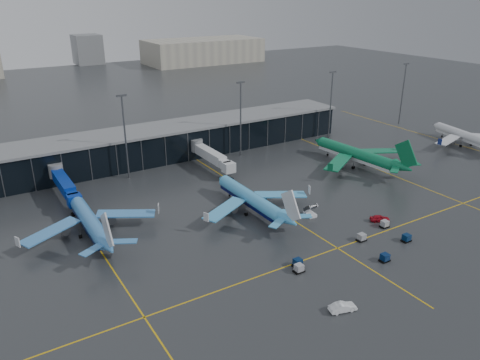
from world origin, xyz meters
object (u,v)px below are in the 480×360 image
service_van_white (343,307)px  airliner_ba (465,130)px  baggage_carts (358,247)px  mobile_airstair (310,213)px  airliner_arkefly (87,210)px  service_van_red (380,218)px  airliner_aer_lingus (356,147)px  airliner_klm_near (251,191)px

service_van_white → airliner_ba: bearing=-50.6°
baggage_carts → mobile_airstair: size_ratio=9.25×
airliner_arkefly → service_van_white: airliner_arkefly is taller
baggage_carts → service_van_white: baggage_carts is taller
baggage_carts → mobile_airstair: bearing=83.6°
airliner_arkefly → service_van_red: bearing=-26.8°
airliner_ba → airliner_aer_lingus: bearing=-173.4°
airliner_arkefly → airliner_klm_near: (38.64, -10.26, -0.11)m
airliner_aer_lingus → baggage_carts: airliner_aer_lingus is taller
airliner_aer_lingus → service_van_red: bearing=-130.1°
airliner_klm_near → service_van_white: airliner_klm_near is taller
airliner_arkefly → airliner_ba: airliner_arkefly is taller
airliner_aer_lingus → service_van_red: 40.52m
airliner_aer_lingus → airliner_klm_near: bearing=-171.5°
service_van_red → baggage_carts: bearing=147.3°
airliner_aer_lingus → service_van_red: size_ratio=8.61×
airliner_arkefly → airliner_aer_lingus: airliner_aer_lingus is taller
mobile_airstair → service_van_red: size_ratio=0.73×
service_van_red → service_van_white: service_van_white is taller
airliner_arkefly → mobile_airstair: 54.18m
airliner_klm_near → airliner_ba: (97.27, 5.94, -0.07)m
airliner_arkefly → mobile_airstair: airliner_arkefly is taller
airliner_klm_near → service_van_white: (-8.36, -42.97, -4.80)m
mobile_airstair → baggage_carts: bearing=-91.0°
airliner_arkefly → airliner_klm_near: bearing=-14.5°
airliner_ba → service_van_white: (-105.64, -48.91, -4.73)m
baggage_carts → service_van_red: 16.45m
airliner_ba → baggage_carts: 95.00m
service_van_white → airliner_arkefly: bearing=44.2°
service_van_white → airliner_klm_near: bearing=3.6°
airliner_klm_near → baggage_carts: airliner_klm_near is taller
service_van_red → service_van_white: bearing=154.3°
airliner_ba → airliner_klm_near: bearing=-164.4°
mobile_airstair → service_van_red: mobile_airstair is taller
airliner_klm_near → airliner_aer_lingus: 48.53m
airliner_arkefly → service_van_white: 61.43m
airliner_arkefly → airliner_ba: (135.92, -4.32, -0.18)m
airliner_klm_near → service_van_red: size_ratio=7.72×
airliner_aer_lingus → baggage_carts: (-38.21, -39.86, -5.52)m
service_van_red → service_van_white: (-32.22, -21.18, 0.02)m
airliner_aer_lingus → baggage_carts: size_ratio=1.28×
airliner_klm_near → mobile_airstair: airliner_klm_near is taller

